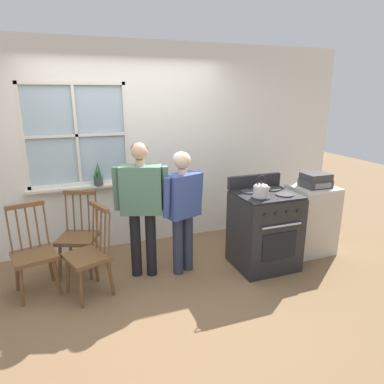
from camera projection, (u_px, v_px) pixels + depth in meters
ground_plane at (160, 293)px, 3.66m from camera, size 16.00×16.00×0.00m
wall_back at (133, 149)px, 4.56m from camera, size 6.40×0.16×2.70m
chair_by_window at (79, 237)px, 4.00m from camera, size 0.54×0.53×0.96m
chair_near_wall at (34, 255)px, 3.56m from camera, size 0.50×0.49×0.96m
chair_center_cluster at (89, 256)px, 3.54m from camera, size 0.52×0.53×0.96m
person_elderly_left at (141, 198)px, 3.78m from camera, size 0.61×0.34×1.55m
person_teen_center at (183, 203)px, 3.87m from camera, size 0.54×0.32×1.44m
stove at (264, 229)px, 4.13m from camera, size 0.71×0.68×1.08m
kettle at (261, 189)px, 3.80m from camera, size 0.21×0.17×0.25m
potted_plant at (98, 177)px, 4.41m from camera, size 0.12×0.11×0.32m
side_counter at (311, 219)px, 4.52m from camera, size 0.55×0.50×0.90m
stereo at (316, 180)px, 4.35m from camera, size 0.34×0.29×0.18m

